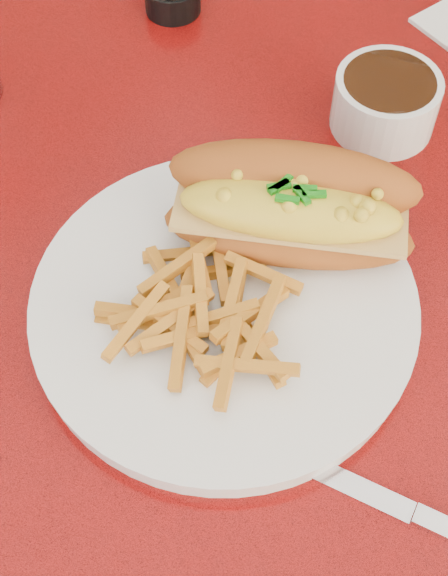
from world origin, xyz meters
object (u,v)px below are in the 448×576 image
Objects in this scene: gravy_ramekin at (386,101)px; knife at (400,507)px; fork at (281,224)px; dinner_plate at (224,308)px; mac_hoagie at (291,206)px; diner_table at (342,343)px.

knife is at bearing -57.12° from gravy_ramekin.
fork is 0.66× the size of knife.
dinner_plate is at bearing -175.31° from fork.
fork is at bearing 121.62° from mac_hoagie.
mac_hoagie is at bearing -141.15° from diner_table.
dinner_plate reaches higher than knife.
knife is at bearing -64.21° from mac_hoagie.
dinner_plate is at bearing 154.51° from knife.
gravy_ramekin is at bearing 116.16° from diner_table.
gravy_ramekin is at bearing 92.21° from dinner_plate.
diner_table is at bearing -63.84° from gravy_ramekin.
knife is at bearing -125.98° from fork.
diner_table is at bearing 66.18° from dinner_plate.
gravy_ramekin is 0.37m from knife.
dinner_plate is 1.74× the size of mac_hoagie.
dinner_plate is 0.10m from mac_hoagie.
dinner_plate is 3.66× the size of gravy_ramekin.
gravy_ramekin reaches higher than fork.
diner_table is at bearing 117.03° from knife.
dinner_plate is 0.09m from fork.
mac_hoagie is 0.04m from fork.
knife is (0.20, -0.31, -0.03)m from gravy_ramekin.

